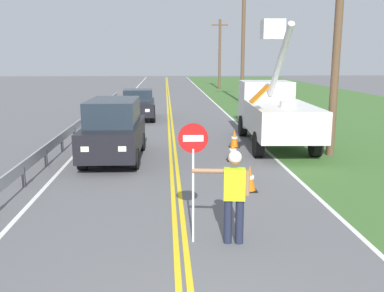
{
  "coord_description": "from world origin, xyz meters",
  "views": [
    {
      "loc": [
        -0.26,
        -3.58,
        3.52
      ],
      "look_at": [
        0.44,
        7.66,
        1.2
      ],
      "focal_mm": 40.41,
      "sensor_mm": 36.0,
      "label": 1
    }
  ],
  "objects_px": {
    "flagger_worker": "(234,191)",
    "utility_pole_near": "(338,23)",
    "stop_sign_paddle": "(193,156)",
    "traffic_cone_tail": "(234,139)",
    "utility_pole_far": "(220,53)",
    "utility_bucket_truck": "(274,110)",
    "traffic_cone_mid": "(233,151)",
    "oncoming_suv_nearest": "(114,129)",
    "traffic_cone_lead": "(249,179)",
    "oncoming_sedan_second": "(138,105)",
    "utility_pole_mid": "(243,45)"
  },
  "relations": [
    {
      "from": "stop_sign_paddle",
      "to": "traffic_cone_tail",
      "type": "xyz_separation_m",
      "value": [
        2.22,
        8.86,
        -1.37
      ]
    },
    {
      "from": "flagger_worker",
      "to": "utility_pole_near",
      "type": "xyz_separation_m",
      "value": [
        4.74,
        7.38,
        3.63
      ]
    },
    {
      "from": "stop_sign_paddle",
      "to": "utility_pole_far",
      "type": "bearing_deg",
      "value": 82.21
    },
    {
      "from": "utility_bucket_truck",
      "to": "utility_pole_far",
      "type": "height_order",
      "value": "utility_pole_far"
    },
    {
      "from": "utility_pole_mid",
      "to": "utility_pole_far",
      "type": "xyz_separation_m",
      "value": [
        0.1,
        15.2,
        -0.46
      ]
    },
    {
      "from": "flagger_worker",
      "to": "traffic_cone_mid",
      "type": "height_order",
      "value": "flagger_worker"
    },
    {
      "from": "traffic_cone_lead",
      "to": "traffic_cone_tail",
      "type": "distance_m",
      "value": 5.73
    },
    {
      "from": "stop_sign_paddle",
      "to": "utility_bucket_truck",
      "type": "bearing_deg",
      "value": 67.73
    },
    {
      "from": "utility_pole_far",
      "to": "traffic_cone_tail",
      "type": "distance_m",
      "value": 32.72
    },
    {
      "from": "utility_pole_mid",
      "to": "traffic_cone_lead",
      "type": "bearing_deg",
      "value": -99.49
    },
    {
      "from": "traffic_cone_mid",
      "to": "traffic_cone_tail",
      "type": "bearing_deg",
      "value": 79.57
    },
    {
      "from": "stop_sign_paddle",
      "to": "utility_pole_near",
      "type": "height_order",
      "value": "utility_pole_near"
    },
    {
      "from": "utility_pole_near",
      "to": "utility_pole_far",
      "type": "relative_size",
      "value": 1.18
    },
    {
      "from": "utility_bucket_truck",
      "to": "oncoming_suv_nearest",
      "type": "distance_m",
      "value": 6.76
    },
    {
      "from": "utility_bucket_truck",
      "to": "utility_pole_near",
      "type": "height_order",
      "value": "utility_pole_near"
    },
    {
      "from": "flagger_worker",
      "to": "traffic_cone_mid",
      "type": "relative_size",
      "value": 2.61
    },
    {
      "from": "traffic_cone_tail",
      "to": "traffic_cone_mid",
      "type": "bearing_deg",
      "value": -100.43
    },
    {
      "from": "utility_pole_mid",
      "to": "traffic_cone_tail",
      "type": "height_order",
      "value": "utility_pole_mid"
    },
    {
      "from": "traffic_cone_lead",
      "to": "traffic_cone_mid",
      "type": "height_order",
      "value": "same"
    },
    {
      "from": "traffic_cone_mid",
      "to": "utility_pole_near",
      "type": "bearing_deg",
      "value": 10.24
    },
    {
      "from": "utility_bucket_truck",
      "to": "traffic_cone_tail",
      "type": "distance_m",
      "value": 2.19
    },
    {
      "from": "utility_pole_near",
      "to": "utility_pole_far",
      "type": "xyz_separation_m",
      "value": [
        0.13,
        33.91,
        -0.7
      ]
    },
    {
      "from": "utility_bucket_truck",
      "to": "stop_sign_paddle",
      "type": "bearing_deg",
      "value": -112.27
    },
    {
      "from": "flagger_worker",
      "to": "traffic_cone_lead",
      "type": "xyz_separation_m",
      "value": [
        0.95,
        3.25,
        -0.71
      ]
    },
    {
      "from": "stop_sign_paddle",
      "to": "traffic_cone_lead",
      "type": "distance_m",
      "value": 3.84
    },
    {
      "from": "oncoming_suv_nearest",
      "to": "traffic_cone_tail",
      "type": "bearing_deg",
      "value": 21.15
    },
    {
      "from": "flagger_worker",
      "to": "stop_sign_paddle",
      "type": "relative_size",
      "value": 0.78
    },
    {
      "from": "oncoming_suv_nearest",
      "to": "oncoming_sedan_second",
      "type": "xyz_separation_m",
      "value": [
        0.24,
        10.02,
        -0.23
      ]
    },
    {
      "from": "utility_bucket_truck",
      "to": "oncoming_suv_nearest",
      "type": "height_order",
      "value": "utility_bucket_truck"
    },
    {
      "from": "flagger_worker",
      "to": "utility_bucket_truck",
      "type": "distance_m",
      "value": 10.26
    },
    {
      "from": "flagger_worker",
      "to": "oncoming_suv_nearest",
      "type": "xyz_separation_m",
      "value": [
        -3.07,
        7.21,
        0.01
      ]
    },
    {
      "from": "flagger_worker",
      "to": "traffic_cone_mid",
      "type": "bearing_deg",
      "value": 81.2
    },
    {
      "from": "flagger_worker",
      "to": "oncoming_suv_nearest",
      "type": "relative_size",
      "value": 0.39
    },
    {
      "from": "traffic_cone_tail",
      "to": "traffic_cone_lead",
      "type": "bearing_deg",
      "value": -95.05
    },
    {
      "from": "traffic_cone_mid",
      "to": "oncoming_sedan_second",
      "type": "bearing_deg",
      "value": 110.18
    },
    {
      "from": "flagger_worker",
      "to": "utility_pole_mid",
      "type": "distance_m",
      "value": 26.73
    },
    {
      "from": "utility_pole_near",
      "to": "utility_pole_far",
      "type": "distance_m",
      "value": 33.92
    },
    {
      "from": "utility_bucket_truck",
      "to": "utility_pole_far",
      "type": "bearing_deg",
      "value": 86.95
    },
    {
      "from": "flagger_worker",
      "to": "stop_sign_paddle",
      "type": "height_order",
      "value": "stop_sign_paddle"
    },
    {
      "from": "oncoming_suv_nearest",
      "to": "traffic_cone_lead",
      "type": "bearing_deg",
      "value": -44.55
    },
    {
      "from": "traffic_cone_lead",
      "to": "traffic_cone_mid",
      "type": "xyz_separation_m",
      "value": [
        0.09,
        3.46,
        0.0
      ]
    },
    {
      "from": "oncoming_suv_nearest",
      "to": "traffic_cone_lead",
      "type": "xyz_separation_m",
      "value": [
        4.02,
        -3.95,
        -0.72
      ]
    },
    {
      "from": "utility_pole_near",
      "to": "flagger_worker",
      "type": "bearing_deg",
      "value": -122.71
    },
    {
      "from": "utility_pole_near",
      "to": "traffic_cone_lead",
      "type": "xyz_separation_m",
      "value": [
        -3.79,
        -4.12,
        -4.34
      ]
    },
    {
      "from": "oncoming_sedan_second",
      "to": "traffic_cone_lead",
      "type": "height_order",
      "value": "oncoming_sedan_second"
    },
    {
      "from": "flagger_worker",
      "to": "utility_bucket_truck",
      "type": "bearing_deg",
      "value": 71.88
    },
    {
      "from": "utility_pole_near",
      "to": "traffic_cone_tail",
      "type": "xyz_separation_m",
      "value": [
        -3.29,
        1.58,
        -4.34
      ]
    },
    {
      "from": "oncoming_suv_nearest",
      "to": "traffic_cone_lead",
      "type": "distance_m",
      "value": 5.68
    },
    {
      "from": "stop_sign_paddle",
      "to": "oncoming_suv_nearest",
      "type": "xyz_separation_m",
      "value": [
        -2.31,
        7.11,
        -0.65
      ]
    },
    {
      "from": "oncoming_sedan_second",
      "to": "traffic_cone_tail",
      "type": "xyz_separation_m",
      "value": [
        4.28,
        -8.27,
        -0.5
      ]
    }
  ]
}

